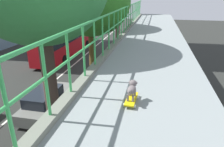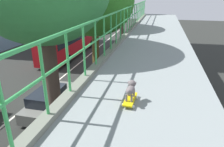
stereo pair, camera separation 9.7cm
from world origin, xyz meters
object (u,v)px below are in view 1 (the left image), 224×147
car_grey_fifth (47,100)px  city_bus (65,40)px  toy_skateboard (131,99)px  small_dog (132,88)px

car_grey_fifth → city_bus: city_bus is taller
car_grey_fifth → city_bus: 12.14m
toy_skateboard → car_grey_fifth: bearing=130.5°
toy_skateboard → city_bus: bearing=117.8°
car_grey_fifth → small_dog: size_ratio=12.33×
car_grey_fifth → city_bus: bearing=108.5°
city_bus → small_dog: small_dog is taller
city_bus → car_grey_fifth: bearing=-71.5°
toy_skateboard → small_dog: size_ratio=1.35×
car_grey_fifth → city_bus: size_ratio=0.41×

